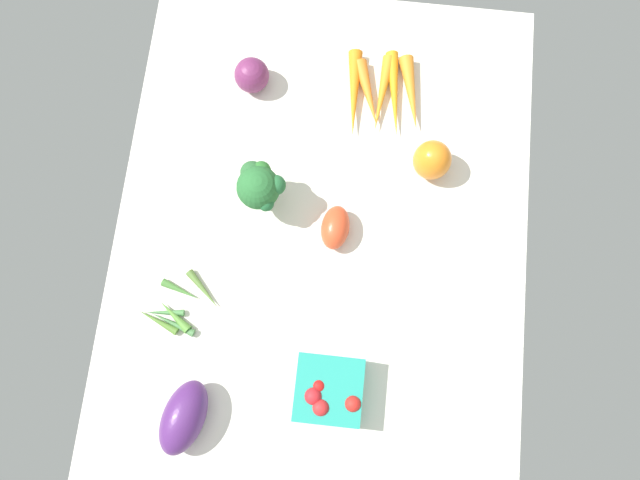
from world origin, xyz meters
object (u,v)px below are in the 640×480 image
at_px(bell_pepper_orange, 432,160).
at_px(eggplant, 184,417).
at_px(berry_basket, 328,391).
at_px(red_onion_near_basket, 252,75).
at_px(okra_pile, 177,308).
at_px(broccoli_head, 259,186).
at_px(roma_tomato, 335,227).
at_px(carrot_bunch, 382,94).

relative_size(bell_pepper_orange, eggplant, 0.66).
bearing_deg(berry_basket, red_onion_near_basket, -159.99).
bearing_deg(bell_pepper_orange, okra_pile, -53.62).
xyz_separation_m(broccoli_head, red_onion_near_basket, (-0.23, -0.05, -0.04)).
bearing_deg(okra_pile, berry_basket, 68.13).
height_order(roma_tomato, red_onion_near_basket, red_onion_near_basket).
height_order(red_onion_near_basket, berry_basket, same).
bearing_deg(carrot_bunch, berry_basket, -4.49).
distance_m(okra_pile, berry_basket, 0.31).
distance_m(bell_pepper_orange, eggplant, 0.63).
height_order(carrot_bunch, eggplant, eggplant).
xyz_separation_m(red_onion_near_basket, berry_basket, (0.57, 0.21, -0.00)).
relative_size(roma_tomato, red_onion_near_basket, 1.22).
height_order(broccoli_head, carrot_bunch, broccoli_head).
bearing_deg(broccoli_head, red_onion_near_basket, -167.98).
distance_m(carrot_bunch, eggplant, 0.70).
distance_m(broccoli_head, eggplant, 0.41).
distance_m(okra_pile, eggplant, 0.19).
xyz_separation_m(red_onion_near_basket, eggplant, (0.64, -0.03, 0.00)).
distance_m(broccoli_head, red_onion_near_basket, 0.24).
distance_m(bell_pepper_orange, okra_pile, 0.54).
distance_m(red_onion_near_basket, carrot_bunch, 0.25).
bearing_deg(berry_basket, eggplant, -73.81).
distance_m(bell_pepper_orange, red_onion_near_basket, 0.38).
bearing_deg(broccoli_head, carrot_bunch, 138.96).
bearing_deg(carrot_bunch, broccoli_head, -41.04).
bearing_deg(bell_pepper_orange, berry_basket, -18.79).
distance_m(bell_pepper_orange, carrot_bunch, 0.17).
relative_size(broccoli_head, okra_pile, 0.81).
height_order(broccoli_head, okra_pile, broccoli_head).
bearing_deg(eggplant, bell_pepper_orange, -24.10).
distance_m(berry_basket, carrot_bunch, 0.57).
relative_size(broccoli_head, eggplant, 0.95).
height_order(red_onion_near_basket, eggplant, eggplant).
relative_size(bell_pepper_orange, berry_basket, 0.74).
xyz_separation_m(roma_tomato, berry_basket, (0.29, 0.02, 0.01)).
relative_size(broccoli_head, carrot_bunch, 0.66).
bearing_deg(okra_pile, eggplant, 14.39).
height_order(roma_tomato, broccoli_head, broccoli_head).
bearing_deg(bell_pepper_orange, roma_tomato, -49.04).
distance_m(broccoli_head, carrot_bunch, 0.31).
bearing_deg(broccoli_head, berry_basket, 25.16).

